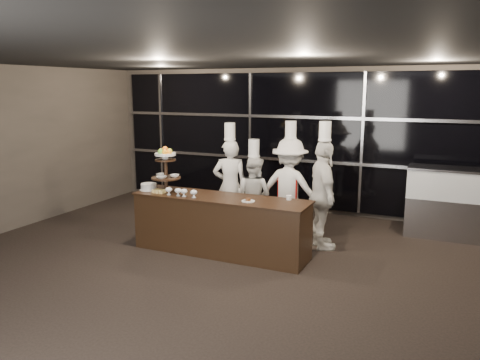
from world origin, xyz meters
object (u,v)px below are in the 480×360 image
at_px(chef_a, 230,185).
at_px(chef_d, 323,194).
at_px(display_stand, 166,166).
at_px(chef_c, 290,188).
at_px(layer_cake, 149,187).
at_px(chef_b, 254,195).
at_px(display_case, 449,199).
at_px(buffet_counter, 221,225).

bearing_deg(chef_a, chef_d, -6.14).
relative_size(display_stand, chef_c, 0.36).
relative_size(display_stand, chef_d, 0.36).
xyz_separation_m(display_stand, layer_cake, (-0.31, -0.05, -0.37)).
relative_size(chef_c, chef_d, 0.98).
bearing_deg(chef_d, display_stand, -159.64).
bearing_deg(chef_b, chef_c, 13.21).
relative_size(layer_cake, display_case, 0.21).
height_order(chef_a, chef_b, chef_a).
bearing_deg(chef_c, buffet_counter, -120.83).
distance_m(layer_cake, display_case, 5.19).
distance_m(display_stand, layer_cake, 0.48).
distance_m(chef_c, chef_d, 0.75).
relative_size(chef_a, chef_c, 0.97).
height_order(buffet_counter, layer_cake, layer_cake).
relative_size(buffet_counter, chef_c, 1.39).
bearing_deg(layer_cake, buffet_counter, 2.18).
xyz_separation_m(chef_c, chef_d, (0.67, -0.33, 0.02)).
bearing_deg(layer_cake, display_stand, 9.02).
xyz_separation_m(buffet_counter, layer_cake, (-1.31, -0.05, 0.51)).
bearing_deg(display_case, chef_b, -157.61).
height_order(display_stand, chef_c, chef_c).
bearing_deg(chef_a, display_case, 19.68).
relative_size(buffet_counter, chef_a, 1.42).
bearing_deg(chef_c, layer_cake, -148.15).
bearing_deg(chef_b, display_case, 22.39).
relative_size(display_case, chef_d, 0.68).
relative_size(chef_a, chef_b, 1.16).
bearing_deg(display_case, display_stand, -150.91).
height_order(chef_b, chef_d, chef_d).
bearing_deg(display_case, chef_d, -141.51).
relative_size(display_stand, chef_b, 0.43).
bearing_deg(buffet_counter, chef_b, 83.99).
relative_size(display_case, chef_a, 0.71).
relative_size(display_stand, layer_cake, 2.48).
xyz_separation_m(layer_cake, chef_d, (2.71, 0.94, -0.07)).
height_order(buffet_counter, chef_d, chef_d).
distance_m(buffet_counter, layer_cake, 1.41).
bearing_deg(buffet_counter, chef_a, 108.02).
bearing_deg(chef_d, layer_cake, -160.89).
bearing_deg(display_stand, chef_c, 35.19).
height_order(chef_b, chef_c, chef_c).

